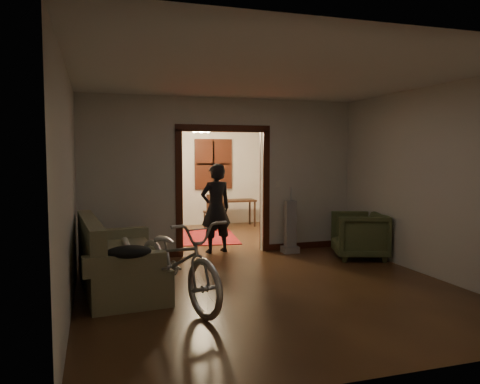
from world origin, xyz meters
name	(u,v)px	position (x,y,z in m)	size (l,w,h in m)	color
floor	(235,262)	(0.00, 0.00, 0.00)	(5.00, 8.50, 0.01)	#341E10
ceiling	(234,93)	(0.00, 0.00, 2.80)	(5.00, 8.50, 0.01)	white
wall_back	(186,170)	(0.00, 4.25, 1.40)	(5.00, 0.02, 2.80)	beige
wall_left	(74,181)	(-2.50, 0.00, 1.40)	(0.02, 8.50, 2.80)	beige
wall_right	(367,176)	(2.50, 0.00, 1.40)	(0.02, 8.50, 2.80)	beige
partition_wall	(223,176)	(0.00, 0.75, 1.40)	(5.00, 0.14, 2.80)	beige
door_casing	(223,193)	(0.00, 0.75, 1.10)	(1.74, 0.20, 2.32)	#34150C
far_window	(213,164)	(0.70, 4.21, 1.55)	(0.98, 0.06, 1.28)	black
chandelier	(201,129)	(0.00, 2.50, 2.35)	(0.24, 0.24, 0.24)	#FFE0A5
light_switch	(278,184)	(1.05, 0.68, 1.25)	(0.08, 0.01, 0.12)	silver
sofa	(120,253)	(-1.91, -1.03, 0.48)	(0.94, 2.08, 0.96)	#676744
rolled_paper	(126,245)	(-1.81, -0.73, 0.53)	(0.10, 0.10, 0.77)	beige
jacket	(129,252)	(-1.86, -1.94, 0.68)	(0.52, 0.39, 0.15)	black
bicycle	(177,261)	(-1.29, -1.89, 0.53)	(0.70, 2.01, 1.05)	silver
armchair	(359,235)	(2.15, -0.36, 0.40)	(0.85, 0.88, 0.80)	#444E2C
vacuum	(290,227)	(1.18, 0.40, 0.48)	(0.29, 0.24, 0.96)	gray
person	(216,208)	(-0.10, 0.85, 0.82)	(0.59, 0.39, 1.63)	black
oriental_rug	(201,237)	(-0.02, 2.45, 0.01)	(1.47, 1.93, 0.01)	maroon
locker	(139,189)	(-1.23, 3.67, 1.00)	(1.00, 0.55, 1.99)	#26311D
globe	(138,148)	(-1.23, 3.67, 1.94)	(0.26, 0.26, 0.26)	#1E5972
desk	(237,213)	(1.19, 3.72, 0.33)	(0.88, 0.50, 0.65)	black
desk_chair	(213,212)	(0.44, 3.23, 0.44)	(0.39, 0.39, 0.87)	black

